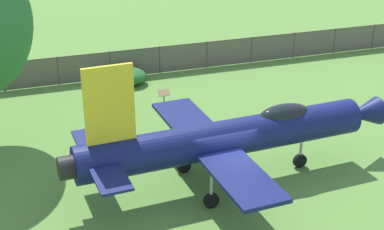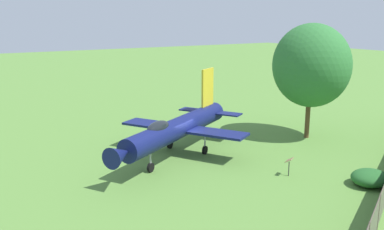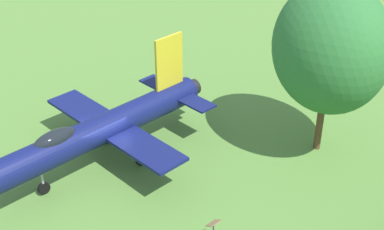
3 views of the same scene
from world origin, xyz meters
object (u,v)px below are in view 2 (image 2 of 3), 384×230
object	(u,v)px
display_jet	(176,128)
info_plaque	(289,163)
shade_tree	(311,66)
shrub_near_fence	(370,178)

from	to	relation	value
display_jet	info_plaque	size ratio (longest dim) A/B	11.12
display_jet	shade_tree	xyz separation A→B (m)	(1.36, 11.29, 3.69)
display_jet	shade_tree	world-z (taller)	shade_tree
display_jet	shrub_near_fence	distance (m)	12.37
shrub_near_fence	info_plaque	xyz separation A→B (m)	(-3.57, -2.81, 0.39)
shade_tree	shrub_near_fence	bearing A→B (deg)	-27.01
display_jet	shade_tree	distance (m)	11.95
shrub_near_fence	shade_tree	bearing A→B (deg)	152.99
display_jet	shade_tree	size ratio (longest dim) A/B	1.41
info_plaque	display_jet	bearing A→B (deg)	-149.25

